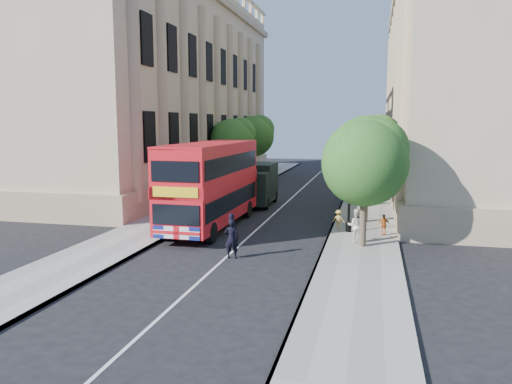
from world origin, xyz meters
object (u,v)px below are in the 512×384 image
Objects in this scene: box_van at (258,185)px; woman_pedestrian at (356,226)px; police_constable at (232,239)px; double_decker_bus at (211,182)px; lamp_post at (350,187)px.

box_van reaches higher than woman_pedestrian.
box_van is at bearing -56.10° from woman_pedestrian.
police_constable is 6.40m from woman_pedestrian.
double_decker_bus reaches higher than box_van.
woman_pedestrian is at bearing -153.90° from police_constable.
lamp_post is 2.96× the size of police_constable.
police_constable is (2.88, -5.91, -1.71)m from double_decker_bus.
woman_pedestrian is (5.17, 3.76, 0.06)m from police_constable.
box_van is at bearing -91.46° from police_constable.
lamp_post reaches higher than double_decker_bus.
woman_pedestrian is (0.45, -2.29, -1.57)m from lamp_post.
lamp_post is 0.99× the size of box_van.
box_van is at bearing 130.82° from lamp_post.
police_constable is at bearing -83.06° from box_van.
double_decker_bus is at bearing -97.26° from box_van.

